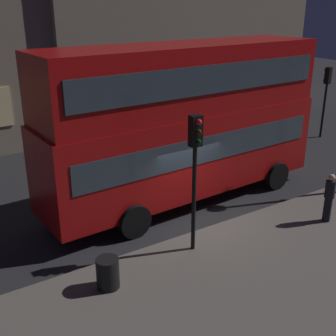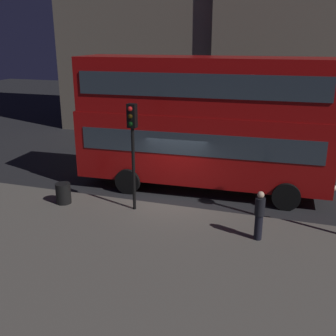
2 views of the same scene
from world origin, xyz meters
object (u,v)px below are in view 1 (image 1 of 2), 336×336
object	(u,v)px
double_decker_bus	(184,117)
traffic_light_near_kerb	(195,156)
traffic_light_far_side	(326,87)
litter_bin	(108,273)
pedestrian	(329,197)

from	to	relation	value
double_decker_bus	traffic_light_near_kerb	world-z (taller)	double_decker_bus
double_decker_bus	traffic_light_near_kerb	xyz separation A→B (m)	(-1.83, -3.15, -0.14)
traffic_light_far_side	litter_bin	size ratio (longest dim) A/B	4.59
double_decker_bus	traffic_light_far_side	world-z (taller)	double_decker_bus
traffic_light_far_side	litter_bin	world-z (taller)	traffic_light_far_side
double_decker_bus	traffic_light_near_kerb	size ratio (longest dim) A/B	2.68
traffic_light_near_kerb	double_decker_bus	bearing A→B (deg)	61.98
double_decker_bus	litter_bin	size ratio (longest dim) A/B	13.22
traffic_light_near_kerb	litter_bin	distance (m)	3.81
traffic_light_far_side	litter_bin	distance (m)	16.77
pedestrian	litter_bin	distance (m)	7.64
traffic_light_near_kerb	pedestrian	size ratio (longest dim) A/B	2.43
traffic_light_near_kerb	traffic_light_far_side	world-z (taller)	traffic_light_near_kerb
pedestrian	litter_bin	size ratio (longest dim) A/B	2.03
traffic_light_near_kerb	litter_bin	size ratio (longest dim) A/B	4.94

